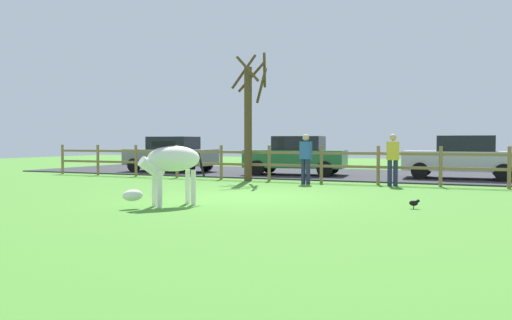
{
  "coord_description": "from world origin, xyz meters",
  "views": [
    {
      "loc": [
        5.33,
        -11.81,
        1.42
      ],
      "look_at": [
        -0.11,
        0.76,
        0.91
      ],
      "focal_mm": 35.88,
      "sensor_mm": 36.0,
      "label": 1
    }
  ],
  "objects_px": {
    "parked_car_grey": "(171,154)",
    "bare_tree": "(249,115)",
    "crow_on_grass": "(414,203)",
    "visitor_left_of_tree": "(393,157)",
    "parked_car_silver": "(462,157)",
    "parked_car_green": "(296,155)",
    "visitor_right_of_tree": "(306,157)",
    "zebra": "(170,164)"
  },
  "relations": [
    {
      "from": "parked_car_silver",
      "to": "parked_car_grey",
      "type": "relative_size",
      "value": 0.99
    },
    {
      "from": "parked_car_silver",
      "to": "visitor_left_of_tree",
      "type": "height_order",
      "value": "visitor_left_of_tree"
    },
    {
      "from": "bare_tree",
      "to": "parked_car_green",
      "type": "distance_m",
      "value": 3.46
    },
    {
      "from": "parked_car_grey",
      "to": "visitor_left_of_tree",
      "type": "height_order",
      "value": "visitor_left_of_tree"
    },
    {
      "from": "bare_tree",
      "to": "visitor_left_of_tree",
      "type": "relative_size",
      "value": 2.78
    },
    {
      "from": "bare_tree",
      "to": "visitor_right_of_tree",
      "type": "bearing_deg",
      "value": -12.17
    },
    {
      "from": "visitor_right_of_tree",
      "to": "visitor_left_of_tree",
      "type": "bearing_deg",
      "value": 6.83
    },
    {
      "from": "crow_on_grass",
      "to": "parked_car_silver",
      "type": "height_order",
      "value": "parked_car_silver"
    },
    {
      "from": "zebra",
      "to": "parked_car_silver",
      "type": "distance_m",
      "value": 11.87
    },
    {
      "from": "parked_car_green",
      "to": "crow_on_grass",
      "type": "bearing_deg",
      "value": -57.09
    },
    {
      "from": "zebra",
      "to": "parked_car_green",
      "type": "relative_size",
      "value": 0.41
    },
    {
      "from": "parked_car_green",
      "to": "visitor_right_of_tree",
      "type": "height_order",
      "value": "visitor_right_of_tree"
    },
    {
      "from": "parked_car_silver",
      "to": "zebra",
      "type": "bearing_deg",
      "value": -118.4
    },
    {
      "from": "visitor_right_of_tree",
      "to": "zebra",
      "type": "bearing_deg",
      "value": -98.36
    },
    {
      "from": "parked_car_grey",
      "to": "visitor_left_of_tree",
      "type": "xyz_separation_m",
      "value": [
        10.11,
        -3.02,
        0.06
      ]
    },
    {
      "from": "crow_on_grass",
      "to": "bare_tree",
      "type": "bearing_deg",
      "value": 138.69
    },
    {
      "from": "bare_tree",
      "to": "crow_on_grass",
      "type": "height_order",
      "value": "bare_tree"
    },
    {
      "from": "bare_tree",
      "to": "parked_car_grey",
      "type": "distance_m",
      "value": 6.03
    },
    {
      "from": "parked_car_silver",
      "to": "visitor_right_of_tree",
      "type": "bearing_deg",
      "value": -140.52
    },
    {
      "from": "crow_on_grass",
      "to": "zebra",
      "type": "bearing_deg",
      "value": -162.18
    },
    {
      "from": "parked_car_grey",
      "to": "visitor_right_of_tree",
      "type": "distance_m",
      "value": 8.09
    },
    {
      "from": "bare_tree",
      "to": "visitor_left_of_tree",
      "type": "bearing_deg",
      "value": -1.82
    },
    {
      "from": "visitor_right_of_tree",
      "to": "parked_car_green",
      "type": "bearing_deg",
      "value": 113.56
    },
    {
      "from": "zebra",
      "to": "crow_on_grass",
      "type": "height_order",
      "value": "zebra"
    },
    {
      "from": "parked_car_silver",
      "to": "visitor_left_of_tree",
      "type": "xyz_separation_m",
      "value": [
        -1.93,
        -3.53,
        0.06
      ]
    },
    {
      "from": "parked_car_silver",
      "to": "parked_car_green",
      "type": "relative_size",
      "value": 0.97
    },
    {
      "from": "parked_car_green",
      "to": "visitor_right_of_tree",
      "type": "relative_size",
      "value": 2.53
    },
    {
      "from": "visitor_left_of_tree",
      "to": "parked_car_green",
      "type": "bearing_deg",
      "value": 143.25
    },
    {
      "from": "zebra",
      "to": "parked_car_grey",
      "type": "relative_size",
      "value": 0.42
    },
    {
      "from": "parked_car_silver",
      "to": "bare_tree",
      "type": "bearing_deg",
      "value": -154.13
    },
    {
      "from": "parked_car_silver",
      "to": "parked_car_green",
      "type": "distance_m",
      "value": 6.23
    },
    {
      "from": "crow_on_grass",
      "to": "parked_car_grey",
      "type": "height_order",
      "value": "parked_car_grey"
    },
    {
      "from": "bare_tree",
      "to": "parked_car_grey",
      "type": "xyz_separation_m",
      "value": [
        -5.1,
        2.86,
        -1.48
      ]
    },
    {
      "from": "bare_tree",
      "to": "visitor_right_of_tree",
      "type": "distance_m",
      "value": 2.71
    },
    {
      "from": "zebra",
      "to": "visitor_right_of_tree",
      "type": "relative_size",
      "value": 1.03
    },
    {
      "from": "zebra",
      "to": "crow_on_grass",
      "type": "distance_m",
      "value": 5.26
    },
    {
      "from": "crow_on_grass",
      "to": "visitor_left_of_tree",
      "type": "distance_m",
      "value": 5.52
    },
    {
      "from": "visitor_right_of_tree",
      "to": "bare_tree",
      "type": "bearing_deg",
      "value": 167.83
    },
    {
      "from": "zebra",
      "to": "parked_car_silver",
      "type": "height_order",
      "value": "parked_car_silver"
    },
    {
      "from": "parked_car_grey",
      "to": "bare_tree",
      "type": "bearing_deg",
      "value": -29.32
    },
    {
      "from": "parked_car_silver",
      "to": "visitor_right_of_tree",
      "type": "xyz_separation_m",
      "value": [
        -4.68,
        -3.85,
        0.06
      ]
    },
    {
      "from": "visitor_left_of_tree",
      "to": "parked_car_grey",
      "type": "bearing_deg",
      "value": 163.35
    }
  ]
}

